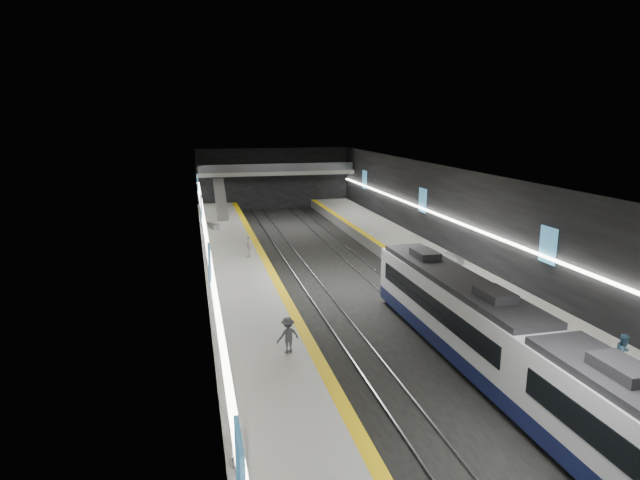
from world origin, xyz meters
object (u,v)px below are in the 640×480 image
object	(u,v)px
passenger_left_a	(249,246)
bench_left_near	(240,448)
passenger_left_b	(288,335)
passenger_right_a	(620,375)
escalator	(221,199)
bench_left_far	(213,226)
train	(543,371)
passenger_right_b	(623,354)
bench_right_far	(454,259)

from	to	relation	value
passenger_left_a	bench_left_near	bearing A→B (deg)	-3.60
passenger_left_a	passenger_left_b	distance (m)	18.27
bench_left_near	passenger_right_a	xyz separation A→B (m)	(15.31, 0.34, 0.65)
passenger_right_a	passenger_left_b	size ratio (longest dim) A/B	0.96
passenger_left_a	passenger_left_b	xyz separation A→B (m)	(-0.12, -18.27, -0.01)
escalator	bench_left_far	distance (m)	7.42
train	escalator	distance (m)	45.32
bench_left_far	passenger_left_a	world-z (taller)	passenger_left_a
bench_left_far	passenger_left_b	distance (m)	30.57
train	passenger_left_b	bearing A→B (deg)	143.93
passenger_right_b	passenger_left_a	world-z (taller)	passenger_right_b
train	escalator	size ratio (longest dim) A/B	3.76
escalator	passenger_right_a	bearing A→B (deg)	-73.37
passenger_left_a	escalator	bearing A→B (deg)	-173.52
escalator	passenger_left_b	bearing A→B (deg)	-88.53
bench_left_far	bench_right_far	size ratio (longest dim) A/B	0.99
train	bench_right_far	bearing A→B (deg)	72.08
bench_left_far	passenger_left_b	bearing A→B (deg)	-101.52
escalator	passenger_left_b	size ratio (longest dim) A/B	4.56
train	passenger_right_a	distance (m)	3.36
escalator	bench_right_far	world-z (taller)	escalator
escalator	bench_left_far	size ratio (longest dim) A/B	3.91
passenger_right_a	passenger_left_a	world-z (taller)	passenger_left_a
bench_left_near	bench_left_far	bearing A→B (deg)	95.39
bench_left_near	passenger_right_b	bearing A→B (deg)	12.75
train	passenger_left_b	size ratio (longest dim) A/B	17.12
bench_left_near	escalator	bearing A→B (deg)	94.01
bench_left_near	passenger_left_b	world-z (taller)	passenger_left_b
bench_left_far	passenger_right_b	distance (m)	39.39
train	passenger_right_b	world-z (taller)	train
bench_right_far	passenger_left_b	bearing A→B (deg)	-141.67
bench_left_far	passenger_right_b	world-z (taller)	passenger_right_b
train	passenger_left_b	world-z (taller)	train
bench_left_far	passenger_left_a	xyz separation A→B (m)	(2.31, -12.21, 0.64)
passenger_right_a	bench_right_far	bearing A→B (deg)	-19.49
bench_left_near	passenger_left_a	distance (m)	25.77
passenger_right_a	bench_left_far	bearing A→B (deg)	10.38
escalator	passenger_left_b	xyz separation A→B (m)	(0.97, -37.61, -1.02)
train	bench_left_near	bearing A→B (deg)	-176.55
passenger_right_b	bench_left_near	bearing A→B (deg)	161.02
passenger_left_a	bench_left_far	bearing A→B (deg)	-166.01
passenger_right_a	passenger_right_b	distance (m)	2.11
train	bench_right_far	size ratio (longest dim) A/B	14.58
passenger_right_a	passenger_left_a	distance (m)	28.04
train	passenger_left_a	world-z (taller)	train
passenger_right_b	bench_left_far	bearing A→B (deg)	88.88
escalator	passenger_right_b	bearing A→B (deg)	-71.03
passenger_right_a	passenger_left_b	bearing A→B (deg)	49.73
bench_left_near	passenger_right_b	size ratio (longest dim) A/B	0.91
passenger_right_a	bench_left_near	bearing A→B (deg)	80.43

